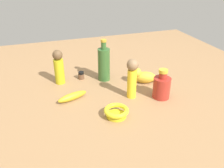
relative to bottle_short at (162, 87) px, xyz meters
name	(u,v)px	position (x,y,z in m)	size (l,w,h in m)	color
ground	(112,94)	(-0.10, -0.22, -0.06)	(2.00, 2.00, 0.00)	#936D47
bottle_short	(162,87)	(0.00, 0.00, 0.00)	(0.08, 0.08, 0.15)	#A02A20
person_figure_adult	(132,77)	(-0.05, -0.14, 0.05)	(0.06, 0.06, 0.20)	yellow
cat_figurine	(143,76)	(-0.17, -0.02, -0.02)	(0.10, 0.15, 0.10)	gold
nail_polish_jar	(81,75)	(-0.33, -0.33, -0.04)	(0.03, 0.03, 0.04)	brown
bottle_tall	(104,64)	(-0.28, -0.21, 0.04)	(0.07, 0.07, 0.24)	#315B29
banana	(72,96)	(-0.11, -0.42, -0.04)	(0.16, 0.04, 0.04)	gold
person_figure_child	(59,67)	(-0.32, -0.45, 0.04)	(0.05, 0.05, 0.19)	gold
bowl	(116,112)	(0.09, -0.27, -0.04)	(0.11, 0.11, 0.04)	gold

